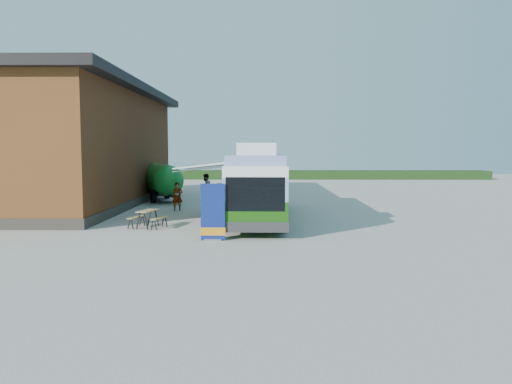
{
  "coord_description": "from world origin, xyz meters",
  "views": [
    {
      "loc": [
        1.3,
        -21.45,
        3.51
      ],
      "look_at": [
        1.0,
        3.26,
        1.4
      ],
      "focal_mm": 35.0,
      "sensor_mm": 36.0,
      "label": 1
    }
  ],
  "objects_px": {
    "banner": "(213,217)",
    "person_b": "(206,187)",
    "picnic_table": "(148,215)",
    "bus": "(259,183)",
    "person_a": "(177,197)",
    "slurry_tanker": "(160,180)"
  },
  "relations": [
    {
      "from": "banner",
      "to": "picnic_table",
      "type": "height_order",
      "value": "banner"
    },
    {
      "from": "bus",
      "to": "picnic_table",
      "type": "height_order",
      "value": "bus"
    },
    {
      "from": "banner",
      "to": "person_b",
      "type": "distance_m",
      "value": 14.91
    },
    {
      "from": "banner",
      "to": "picnic_table",
      "type": "xyz_separation_m",
      "value": [
        -3.24,
        3.08,
        -0.31
      ]
    },
    {
      "from": "slurry_tanker",
      "to": "bus",
      "type": "bearing_deg",
      "value": -77.42
    },
    {
      "from": "person_b",
      "to": "slurry_tanker",
      "type": "distance_m",
      "value": 3.22
    },
    {
      "from": "banner",
      "to": "person_b",
      "type": "relative_size",
      "value": 1.18
    },
    {
      "from": "picnic_table",
      "to": "slurry_tanker",
      "type": "xyz_separation_m",
      "value": [
        -1.87,
        11.99,
        0.86
      ]
    },
    {
      "from": "bus",
      "to": "person_a",
      "type": "xyz_separation_m",
      "value": [
        -4.71,
        3.24,
        -0.99
      ]
    },
    {
      "from": "slurry_tanker",
      "to": "picnic_table",
      "type": "bearing_deg",
      "value": -106.03
    },
    {
      "from": "bus",
      "to": "slurry_tanker",
      "type": "distance_m",
      "value": 11.27
    },
    {
      "from": "picnic_table",
      "to": "person_a",
      "type": "distance_m",
      "value": 6.3
    },
    {
      "from": "person_a",
      "to": "person_b",
      "type": "relative_size",
      "value": 0.88
    },
    {
      "from": "person_a",
      "to": "slurry_tanker",
      "type": "xyz_separation_m",
      "value": [
        -2.14,
        5.7,
        0.63
      ]
    },
    {
      "from": "bus",
      "to": "banner",
      "type": "bearing_deg",
      "value": -104.87
    },
    {
      "from": "person_a",
      "to": "slurry_tanker",
      "type": "relative_size",
      "value": 0.26
    },
    {
      "from": "picnic_table",
      "to": "person_a",
      "type": "bearing_deg",
      "value": 102.79
    },
    {
      "from": "banner",
      "to": "person_b",
      "type": "xyz_separation_m",
      "value": [
        -1.94,
        14.78,
        0.03
      ]
    },
    {
      "from": "person_a",
      "to": "slurry_tanker",
      "type": "height_order",
      "value": "slurry_tanker"
    },
    {
      "from": "picnic_table",
      "to": "person_b",
      "type": "height_order",
      "value": "person_b"
    },
    {
      "from": "bus",
      "to": "banner",
      "type": "xyz_separation_m",
      "value": [
        -1.75,
        -6.12,
        -0.91
      ]
    },
    {
      "from": "banner",
      "to": "picnic_table",
      "type": "distance_m",
      "value": 4.48
    }
  ]
}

